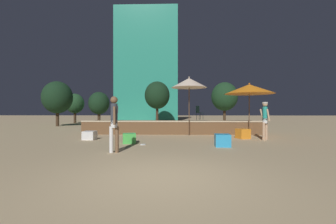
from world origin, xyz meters
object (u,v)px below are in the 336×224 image
(patio_umbrella_1, at_px, (249,89))
(cube_seat_1, at_px, (129,138))
(cube_seat_3, at_px, (90,135))
(person_0, at_px, (114,121))
(frisbee_disc, at_px, (143,144))
(background_tree_2, at_px, (57,97))
(person_1, at_px, (265,118))
(background_tree_0, at_px, (224,97))
(cube_seat_0, at_px, (222,140))
(bistro_chair_0, at_px, (115,111))
(bistro_chair_1, at_px, (199,111))
(background_tree_1, at_px, (157,95))
(background_tree_3, at_px, (99,103))
(patio_umbrella_0, at_px, (189,83))
(cube_seat_2, at_px, (243,134))
(background_tree_4, at_px, (75,104))

(patio_umbrella_1, distance_m, cube_seat_1, 7.37)
(cube_seat_3, bearing_deg, person_0, -57.65)
(frisbee_disc, xyz_separation_m, background_tree_2, (-9.30, 10.80, 2.58))
(person_1, distance_m, background_tree_0, 13.15)
(cube_seat_0, xyz_separation_m, frisbee_disc, (-3.19, 0.30, -0.22))
(bistro_chair_0, bearing_deg, bistro_chair_1, 42.96)
(cube_seat_0, height_order, background_tree_1, background_tree_1)
(patio_umbrella_1, relative_size, bistro_chair_0, 3.32)
(background_tree_3, bearing_deg, frisbee_disc, -64.10)
(patio_umbrella_0, distance_m, cube_seat_0, 4.91)
(cube_seat_3, xyz_separation_m, background_tree_0, (9.43, 13.03, 2.68))
(cube_seat_2, distance_m, bistro_chair_0, 8.07)
(patio_umbrella_0, height_order, bistro_chair_1, patio_umbrella_0)
(cube_seat_0, relative_size, background_tree_1, 0.13)
(patio_umbrella_1, xyz_separation_m, bistro_chair_0, (-8.12, 1.76, -1.26))
(bistro_chair_1, xyz_separation_m, background_tree_3, (-8.95, 7.08, 0.76))
(patio_umbrella_1, bearing_deg, person_0, -139.65)
(patio_umbrella_1, relative_size, background_tree_4, 0.90)
(person_0, bearing_deg, background_tree_4, -80.20)
(frisbee_disc, bearing_deg, person_0, -113.57)
(cube_seat_1, bearing_deg, person_1, 10.56)
(cube_seat_3, bearing_deg, background_tree_3, 106.56)
(cube_seat_1, bearing_deg, bistro_chair_0, 111.25)
(cube_seat_0, xyz_separation_m, person_0, (-3.93, -1.39, 0.83))
(patio_umbrella_1, relative_size, cube_seat_3, 5.10)
(cube_seat_0, bearing_deg, patio_umbrella_0, 105.09)
(background_tree_2, bearing_deg, background_tree_4, 96.81)
(cube_seat_2, relative_size, background_tree_0, 0.16)
(background_tree_0, bearing_deg, background_tree_2, -166.35)
(patio_umbrella_1, bearing_deg, person_1, -87.05)
(background_tree_2, relative_size, background_tree_4, 1.23)
(cube_seat_1, xyz_separation_m, frisbee_disc, (0.67, -0.49, -0.19))
(background_tree_0, xyz_separation_m, background_tree_1, (-7.18, 0.73, 0.20))
(background_tree_4, bearing_deg, cube_seat_0, -50.70)
(cube_seat_3, xyz_separation_m, background_tree_3, (-3.24, 10.90, 1.92))
(cube_seat_2, bearing_deg, patio_umbrella_0, 152.65)
(cube_seat_2, distance_m, person_0, 6.83)
(cube_seat_3, relative_size, background_tree_4, 0.18)
(cube_seat_0, relative_size, background_tree_2, 0.15)
(patio_umbrella_1, distance_m, person_1, 2.53)
(person_1, height_order, bistro_chair_0, person_1)
(bistro_chair_1, bearing_deg, bistro_chair_0, 62.51)
(cube_seat_0, bearing_deg, background_tree_1, 103.58)
(cube_seat_0, distance_m, background_tree_2, 16.88)
(patio_umbrella_0, relative_size, bistro_chair_1, 3.73)
(person_0, relative_size, person_1, 1.03)
(background_tree_1, bearing_deg, background_tree_3, -152.44)
(cube_seat_1, bearing_deg, background_tree_1, 89.72)
(frisbee_disc, bearing_deg, bistro_chair_1, 62.16)
(person_1, relative_size, bistro_chair_1, 2.04)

